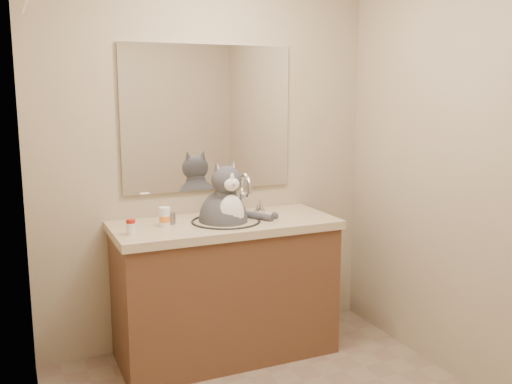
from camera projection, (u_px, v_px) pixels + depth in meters
room at (302, 189)px, 2.49m from camera, size 2.22×2.52×2.42m
vanity at (225, 286)px, 3.49m from camera, size 1.34×0.59×1.12m
mirror at (208, 118)px, 3.55m from camera, size 1.10×0.02×0.90m
shower_curtain at (49, 247)px, 2.19m from camera, size 0.02×1.30×1.93m
cat at (225, 217)px, 3.41m from camera, size 0.44×0.35×0.58m
pill_bottle_redcap at (131, 227)px, 3.08m from camera, size 0.06×0.06×0.09m
pill_bottle_orange at (165, 217)px, 3.27m from camera, size 0.09×0.09×0.11m
grey_canister at (172, 218)px, 3.34m from camera, size 0.05×0.05×0.07m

